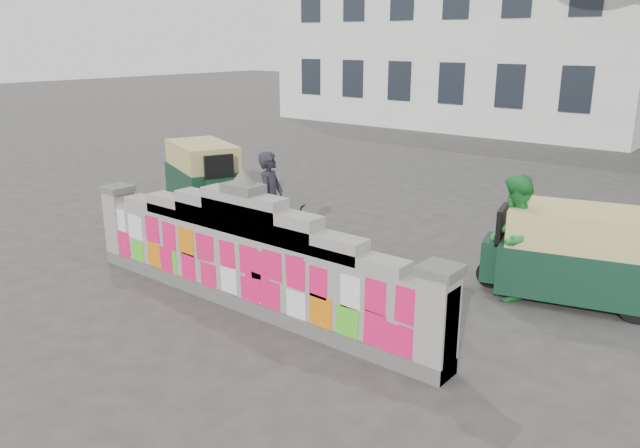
% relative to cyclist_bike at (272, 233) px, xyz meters
% --- Properties ---
extents(ground, '(100.00, 100.00, 0.00)m').
position_rel_cyclist_bike_xyz_m(ground, '(1.08, -1.67, -0.48)').
color(ground, '#383533').
rests_on(ground, ground).
extents(parapet_wall, '(6.48, 0.44, 2.01)m').
position_rel_cyclist_bike_xyz_m(parapet_wall, '(1.08, -1.67, 0.27)').
color(parapet_wall, '#4C4C49').
rests_on(parapet_wall, ground).
extents(building, '(16.00, 10.00, 8.90)m').
position_rel_cyclist_bike_xyz_m(building, '(-5.92, 20.32, 3.53)').
color(building, silver).
rests_on(building, ground).
extents(cyclist_bike, '(1.95, 1.26, 0.97)m').
position_rel_cyclist_bike_xyz_m(cyclist_bike, '(0.00, 0.00, 0.00)').
color(cyclist_bike, black).
rests_on(cyclist_bike, ground).
extents(cyclist_rider, '(0.58, 0.70, 1.64)m').
position_rel_cyclist_bike_xyz_m(cyclist_rider, '(0.00, 0.00, 0.34)').
color(cyclist_rider, black).
rests_on(cyclist_rider, ground).
extents(pedestrian, '(0.90, 1.04, 1.84)m').
position_rel_cyclist_bike_xyz_m(pedestrian, '(3.84, 1.02, 0.44)').
color(pedestrian, '#268D39').
rests_on(pedestrian, ground).
extents(rickshaw_left, '(2.63, 1.94, 1.42)m').
position_rel_cyclist_bike_xyz_m(rickshaw_left, '(-3.80, 1.78, 0.25)').
color(rickshaw_left, '#0F2F1E').
rests_on(rickshaw_left, ground).
extents(rickshaw_right, '(2.57, 1.66, 1.38)m').
position_rel_cyclist_bike_xyz_m(rickshaw_right, '(4.57, 1.50, 0.23)').
color(rickshaw_right, '#103121').
rests_on(rickshaw_right, ground).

